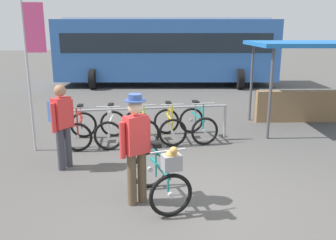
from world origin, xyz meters
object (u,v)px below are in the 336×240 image
(featured_bicycle, at_px, (162,175))
(person_with_featured_bike, at_px, (136,145))
(racked_bike_yellow, at_px, (170,125))
(pedestrian_with_backpack, at_px, (62,121))
(racked_bike_white, at_px, (111,128))
(racked_bike_teal, at_px, (198,124))
(market_stall, at_px, (305,75))
(banner_flag, at_px, (32,49))
(racked_bike_red, at_px, (80,129))
(racked_bike_lime, at_px, (141,127))
(bus_distant, at_px, (166,48))

(featured_bicycle, bearing_deg, person_with_featured_bike, 166.61)
(racked_bike_yellow, xyz_separation_m, pedestrian_with_backpack, (-2.24, -1.55, 0.57))
(racked_bike_white, bearing_deg, racked_bike_teal, 2.83)
(pedestrian_with_backpack, xyz_separation_m, market_stall, (6.05, 2.51, 0.46))
(racked_bike_white, height_order, market_stall, market_stall)
(pedestrian_with_backpack, height_order, banner_flag, banner_flag)
(racked_bike_white, bearing_deg, racked_bike_red, -177.17)
(racked_bike_yellow, xyz_separation_m, racked_bike_teal, (0.70, 0.03, -0.00))
(racked_bike_red, distance_m, racked_bike_white, 0.70)
(racked_bike_teal, height_order, featured_bicycle, featured_bicycle)
(featured_bicycle, distance_m, banner_flag, 4.10)
(racked_bike_teal, distance_m, market_stall, 3.41)
(racked_bike_red, relative_size, featured_bicycle, 0.89)
(racked_bike_white, bearing_deg, racked_bike_lime, 2.83)
(racked_bike_yellow, bearing_deg, racked_bike_teal, 2.83)
(racked_bike_lime, height_order, racked_bike_teal, same)
(bus_distant, xyz_separation_m, banner_flag, (-3.79, -9.01, 0.49))
(market_stall, bearing_deg, banner_flag, -168.37)
(banner_flag, bearing_deg, racked_bike_lime, 10.07)
(racked_bike_teal, bearing_deg, bus_distant, 88.90)
(racked_bike_yellow, bearing_deg, pedestrian_with_backpack, -145.25)
(racked_bike_yellow, relative_size, bus_distant, 0.11)
(market_stall, distance_m, banner_flag, 6.93)
(racked_bike_red, xyz_separation_m, pedestrian_with_backpack, (-0.14, -1.45, 0.57))
(racked_bike_red, relative_size, banner_flag, 0.35)
(market_stall, height_order, banner_flag, banner_flag)
(bus_distant, distance_m, market_stall, 8.18)
(person_with_featured_bike, distance_m, market_stall, 6.24)
(racked_bike_teal, relative_size, bus_distant, 0.11)
(racked_bike_yellow, height_order, market_stall, market_stall)
(racked_bike_teal, relative_size, person_with_featured_bike, 0.68)
(bus_distant, height_order, market_stall, bus_distant)
(racked_bike_white, relative_size, racked_bike_lime, 0.96)
(racked_bike_teal, xyz_separation_m, pedestrian_with_backpack, (-2.94, -1.59, 0.57))
(person_with_featured_bike, height_order, pedestrian_with_backpack, person_with_featured_bike)
(racked_bike_teal, bearing_deg, racked_bike_yellow, -177.17)
(racked_bike_yellow, height_order, featured_bicycle, featured_bicycle)
(racked_bike_lime, relative_size, racked_bike_teal, 1.03)
(racked_bike_lime, bearing_deg, banner_flag, -169.93)
(racked_bike_red, distance_m, racked_bike_yellow, 2.10)
(featured_bicycle, relative_size, market_stall, 0.38)
(featured_bicycle, bearing_deg, racked_bike_teal, 69.94)
(racked_bike_white, xyz_separation_m, racked_bike_yellow, (1.40, 0.07, 0.00))
(featured_bicycle, relative_size, bus_distant, 0.12)
(person_with_featured_bike, bearing_deg, racked_bike_red, 111.98)
(racked_bike_red, height_order, market_stall, market_stall)
(racked_bike_lime, xyz_separation_m, bus_distant, (1.56, 8.62, 1.37))
(racked_bike_lime, bearing_deg, person_with_featured_bike, -93.22)
(pedestrian_with_backpack, relative_size, banner_flag, 0.51)
(bus_distant, bearing_deg, market_stall, -68.85)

